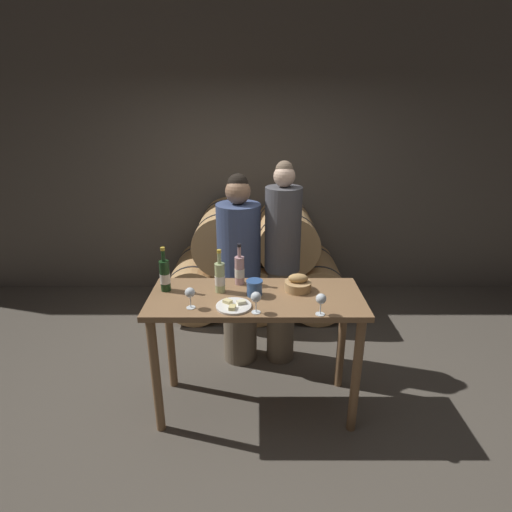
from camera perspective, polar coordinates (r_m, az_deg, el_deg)
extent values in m
plane|color=#564F44|center=(3.32, 0.00, -20.48)|extent=(10.00, 10.00, 0.00)
cube|color=#60594F|center=(4.76, -0.01, 13.66)|extent=(10.00, 0.12, 3.20)
cylinder|color=tan|center=(4.58, -8.21, -3.68)|extent=(0.62, 0.95, 0.62)
cylinder|color=#2D2D33|center=(4.31, -8.75, -5.36)|extent=(0.63, 0.02, 0.63)
cylinder|color=#2D2D33|center=(4.85, -7.73, -2.19)|extent=(0.63, 0.02, 0.63)
cylinder|color=tan|center=(4.53, -0.01, -3.72)|extent=(0.62, 0.95, 0.62)
cylinder|color=#2D2D33|center=(4.26, -0.01, -5.42)|extent=(0.63, 0.02, 0.63)
cylinder|color=#2D2D33|center=(4.81, -0.01, -2.21)|extent=(0.63, 0.02, 0.63)
cylinder|color=tan|center=(4.58, 8.20, -3.68)|extent=(0.62, 0.95, 0.62)
cylinder|color=#2D2D33|center=(4.31, 8.74, -5.35)|extent=(0.63, 0.02, 0.63)
cylinder|color=#2D2D33|center=(4.85, 7.72, -2.19)|extent=(0.63, 0.02, 0.63)
cylinder|color=tan|center=(4.34, -4.32, 3.06)|extent=(0.62, 0.95, 0.62)
cylinder|color=#2D2D33|center=(4.05, -4.62, 1.75)|extent=(0.63, 0.02, 0.63)
cylinder|color=#2D2D33|center=(4.63, -4.06, 4.21)|extent=(0.63, 0.02, 0.63)
cylinder|color=tan|center=(4.34, 4.31, 3.06)|extent=(0.62, 0.95, 0.62)
cylinder|color=#2D2D33|center=(4.05, 4.61, 1.75)|extent=(0.63, 0.02, 0.63)
cylinder|color=#2D2D33|center=(4.63, 4.04, 4.21)|extent=(0.63, 0.02, 0.63)
cylinder|color=olive|center=(2.93, -14.11, -16.36)|extent=(0.06, 0.06, 0.91)
cylinder|color=olive|center=(2.93, 14.11, -16.35)|extent=(0.06, 0.06, 0.91)
cylinder|color=olive|center=(3.31, -12.16, -11.35)|extent=(0.06, 0.06, 0.91)
cylinder|color=olive|center=(3.32, 12.16, -11.34)|extent=(0.06, 0.06, 0.91)
cube|color=olive|center=(2.80, 0.00, -6.06)|extent=(1.49, 0.60, 0.04)
cylinder|color=#756651|center=(3.61, -2.31, -8.90)|extent=(0.30, 0.30, 0.81)
cylinder|color=#3D4C75|center=(3.31, -2.49, 2.04)|extent=(0.37, 0.37, 0.64)
sphere|color=#997051|center=(3.20, -2.61, 9.20)|extent=(0.20, 0.20, 0.20)
sphere|color=black|center=(3.20, -2.61, 10.23)|extent=(0.17, 0.17, 0.17)
cylinder|color=#756651|center=(3.60, 3.57, -8.36)|extent=(0.24, 0.24, 0.88)
cylinder|color=#4C4C51|center=(3.28, 3.88, 3.79)|extent=(0.30, 0.30, 0.70)
sphere|color=beige|center=(3.18, 4.07, 11.32)|extent=(0.17, 0.17, 0.17)
sphere|color=#75604C|center=(3.19, 4.08, 12.19)|extent=(0.14, 0.14, 0.14)
cylinder|color=#193819|center=(2.89, -12.88, -2.79)|extent=(0.07, 0.07, 0.22)
cylinder|color=#193819|center=(2.84, -13.12, 0.03)|extent=(0.03, 0.03, 0.08)
cylinder|color=gold|center=(2.82, -13.21, 1.00)|extent=(0.03, 0.03, 0.02)
cylinder|color=white|center=(2.90, -12.85, -3.12)|extent=(0.07, 0.07, 0.07)
cylinder|color=#ADBC7F|center=(2.81, -5.18, -3.12)|extent=(0.07, 0.07, 0.21)
cylinder|color=#ADBC7F|center=(2.76, -5.28, -0.32)|extent=(0.03, 0.03, 0.08)
cylinder|color=gold|center=(2.74, -5.31, 0.67)|extent=(0.03, 0.03, 0.02)
cylinder|color=white|center=(2.82, -5.17, -3.43)|extent=(0.07, 0.07, 0.07)
cylinder|color=#BC8E93|center=(2.93, -2.37, -2.09)|extent=(0.07, 0.07, 0.21)
cylinder|color=#BC8E93|center=(2.88, -2.41, 0.58)|extent=(0.03, 0.03, 0.08)
cylinder|color=black|center=(2.86, -2.43, 1.54)|extent=(0.03, 0.03, 0.02)
cylinder|color=white|center=(2.94, -2.36, -2.39)|extent=(0.07, 0.07, 0.07)
cylinder|color=#335693|center=(2.77, -0.22, -4.58)|extent=(0.11, 0.11, 0.11)
cylinder|color=#335693|center=(2.75, -0.22, -3.64)|extent=(0.12, 0.12, 0.01)
cylinder|color=tan|center=(2.87, 6.00, -4.28)|extent=(0.19, 0.19, 0.07)
ellipsoid|color=tan|center=(2.85, 6.04, -3.18)|extent=(0.14, 0.09, 0.07)
cylinder|color=white|center=(2.64, -3.20, -7.15)|extent=(0.23, 0.23, 0.01)
cube|color=beige|center=(2.65, -2.13, -6.61)|extent=(0.07, 0.06, 0.02)
cube|color=beige|center=(2.66, -4.08, -6.48)|extent=(0.07, 0.07, 0.02)
cube|color=#E0CC7F|center=(2.59, -3.41, -7.34)|extent=(0.05, 0.06, 0.02)
cylinder|color=white|center=(2.67, -9.28, -7.28)|extent=(0.06, 0.06, 0.00)
cylinder|color=white|center=(2.65, -9.33, -6.49)|extent=(0.01, 0.01, 0.08)
sphere|color=white|center=(2.62, -9.42, -5.18)|extent=(0.07, 0.07, 0.07)
cylinder|color=white|center=(2.58, 0.03, -8.03)|extent=(0.06, 0.06, 0.00)
cylinder|color=white|center=(2.56, 0.03, -7.22)|extent=(0.01, 0.01, 0.08)
sphere|color=white|center=(2.53, 0.04, -5.87)|extent=(0.07, 0.07, 0.07)
cylinder|color=white|center=(2.59, 9.14, -8.20)|extent=(0.06, 0.06, 0.00)
cylinder|color=white|center=(2.57, 9.19, -7.39)|extent=(0.01, 0.01, 0.08)
sphere|color=white|center=(2.54, 9.28, -6.05)|extent=(0.07, 0.07, 0.07)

